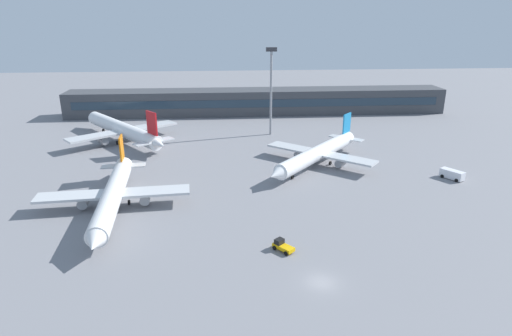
# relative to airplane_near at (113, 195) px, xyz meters

# --- Properties ---
(ground_plane) EXTENTS (400.00, 400.00, 0.00)m
(ground_plane) POSITION_rel_airplane_near_xyz_m (34.30, 13.47, -3.12)
(ground_plane) COLOR gray
(terminal_building) EXTENTS (138.45, 12.13, 9.00)m
(terminal_building) POSITION_rel_airplane_near_xyz_m (34.30, 82.84, 1.38)
(terminal_building) COLOR #3F4247
(terminal_building) RESTS_ON ground_plane
(airplane_near) EXTENTS (29.01, 41.51, 10.25)m
(airplane_near) POSITION_rel_airplane_near_xyz_m (0.00, 0.00, 0.00)
(airplane_near) COLOR silver
(airplane_near) RESTS_ON ground_plane
(airplane_mid) EXTENTS (29.64, 33.23, 10.18)m
(airplane_mid) POSITION_rel_airplane_near_xyz_m (44.15, 22.68, -0.02)
(airplane_mid) COLOR white
(airplane_mid) RESTS_ON ground_plane
(airplane_far) EXTENTS (32.53, 39.50, 11.69)m
(airplane_far) POSITION_rel_airplane_near_xyz_m (-8.44, 48.79, 0.44)
(airplane_far) COLOR white
(airplane_far) RESTS_ON ground_plane
(baggage_tug_yellow) EXTENTS (3.49, 3.70, 1.75)m
(baggage_tug_yellow) POSITION_rel_airplane_near_xyz_m (30.01, -17.38, -2.33)
(baggage_tug_yellow) COLOR #F2B20C
(baggage_tug_yellow) RESTS_ON ground_plane
(service_van_white) EXTENTS (4.51, 5.45, 2.08)m
(service_van_white) POSITION_rel_airplane_near_xyz_m (72.68, 11.10, -2.01)
(service_van_white) COLOR white
(service_van_white) RESTS_ON ground_plane
(floodlight_tower_west) EXTENTS (3.20, 0.80, 26.20)m
(floodlight_tower_west) POSITION_rel_airplane_near_xyz_m (35.84, 52.87, 12.00)
(floodlight_tower_west) COLOR gray
(floodlight_tower_west) RESTS_ON ground_plane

